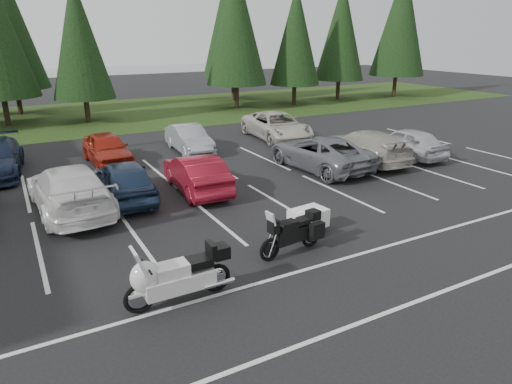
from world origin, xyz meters
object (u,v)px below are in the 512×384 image
object	(u,v)px
car_near_3	(69,189)
car_far_3	(189,139)
car_far_4	(277,126)
car_near_5	(196,173)
car_near_4	(124,180)
car_far_2	(107,149)
touring_motorcycle	(178,271)
cargo_trailer	(308,220)
car_near_8	(407,142)
car_near_7	(365,146)
car_near_6	(319,152)
adventure_motorcycle	(291,230)

from	to	relation	value
car_near_3	car_far_3	distance (m)	9.06
car_far_4	car_far_3	bearing A→B (deg)	-171.29
car_near_5	car_near_4	bearing A→B (deg)	-5.00
car_far_2	car_far_4	xyz separation A→B (m)	(9.91, 0.75, 0.04)
car_far_4	touring_motorcycle	size ratio (longest dim) A/B	1.95
cargo_trailer	car_near_8	bearing A→B (deg)	22.15
car_near_4	car_near_3	bearing A→B (deg)	11.09
car_near_7	car_far_4	size ratio (longest dim) A/B	0.95
car_near_8	car_far_4	bearing A→B (deg)	-61.03
car_near_3	touring_motorcycle	size ratio (longest dim) A/B	1.98
car_near_7	car_far_3	xyz separation A→B (m)	(-6.74, 5.95, -0.08)
car_near_6	touring_motorcycle	world-z (taller)	touring_motorcycle
car_near_7	car_near_6	bearing A→B (deg)	3.94
car_near_8	cargo_trailer	size ratio (longest dim) A/B	2.66
car_near_4	touring_motorcycle	bearing A→B (deg)	88.08
car_near_4	car_far_4	bearing A→B (deg)	-146.55
car_far_4	car_near_5	bearing A→B (deg)	-134.97
car_near_8	cargo_trailer	world-z (taller)	car_near_8
car_near_3	car_far_3	bearing A→B (deg)	-140.92
car_near_3	car_near_5	xyz separation A→B (m)	(4.65, -0.11, -0.08)
car_far_3	cargo_trailer	bearing A→B (deg)	-90.43
car_near_3	car_near_4	size ratio (longest dim) A/B	1.26
car_far_3	cargo_trailer	world-z (taller)	car_far_3
car_near_6	adventure_motorcycle	world-z (taller)	car_near_6
car_near_8	car_far_2	size ratio (longest dim) A/B	1.01
car_near_8	adventure_motorcycle	xyz separation A→B (m)	(-10.98, -6.25, -0.01)
car_near_6	touring_motorcycle	bearing A→B (deg)	34.89
car_near_7	car_near_8	xyz separation A→B (m)	(2.46, -0.35, -0.03)
car_near_4	car_near_5	bearing A→B (deg)	174.38
car_near_3	car_near_8	xyz separation A→B (m)	(15.92, -0.23, -0.08)
car_near_7	touring_motorcycle	distance (m)	14.21
car_far_3	car_far_4	bearing A→B (deg)	6.13
cargo_trailer	adventure_motorcycle	bearing A→B (deg)	-148.39
car_far_2	car_near_4	bearing A→B (deg)	-96.92
car_far_2	car_near_3	bearing A→B (deg)	-114.89
car_far_4	touring_motorcycle	distance (m)	17.65
car_near_3	car_near_4	xyz separation A→B (m)	(1.96, 0.29, -0.06)
car_near_5	car_far_4	xyz separation A→B (m)	(7.72, 6.59, 0.04)
touring_motorcycle	car_far_3	bearing A→B (deg)	67.84
car_far_4	cargo_trailer	world-z (taller)	car_far_4
car_far_4	car_near_3	bearing A→B (deg)	-147.79
car_far_3	car_far_4	size ratio (longest dim) A/B	0.75
car_near_7	car_far_2	xyz separation A→B (m)	(-11.01, 5.61, -0.04)
car_near_8	adventure_motorcycle	world-z (taller)	car_near_8
car_near_5	car_near_7	xyz separation A→B (m)	(8.81, 0.22, 0.04)
car_near_6	cargo_trailer	distance (m)	7.22
cargo_trailer	car_near_6	bearing A→B (deg)	44.68
car_far_3	car_near_6	bearing A→B (deg)	-53.64
car_near_6	car_far_2	distance (m)	10.04
car_near_8	car_far_4	distance (m)	7.60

